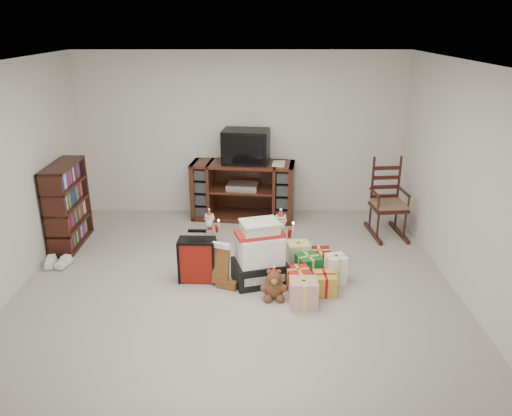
# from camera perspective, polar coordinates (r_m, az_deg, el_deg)

# --- Properties ---
(room) EXTENTS (5.01, 5.01, 2.51)m
(room) POSITION_cam_1_polar(r_m,az_deg,el_deg) (5.34, -2.42, 2.68)
(room) COLOR #ACA59D
(room) RESTS_ON ground
(tv_stand) EXTENTS (1.60, 0.74, 0.88)m
(tv_stand) POSITION_cam_1_polar(r_m,az_deg,el_deg) (7.67, -1.49, 2.01)
(tv_stand) COLOR #492214
(tv_stand) RESTS_ON floor
(bookshelf) EXTENTS (0.31, 0.93, 1.14)m
(bookshelf) POSITION_cam_1_polar(r_m,az_deg,el_deg) (7.17, -20.76, 0.15)
(bookshelf) COLOR #38160F
(bookshelf) RESTS_ON floor
(rocking_chair) EXTENTS (0.53, 0.80, 1.15)m
(rocking_chair) POSITION_cam_1_polar(r_m,az_deg,el_deg) (7.36, 14.77, 0.05)
(rocking_chair) COLOR #38160F
(rocking_chair) RESTS_ON floor
(gift_pile) EXTENTS (0.69, 0.58, 0.75)m
(gift_pile) POSITION_cam_1_polar(r_m,az_deg,el_deg) (5.80, 0.42, -5.59)
(gift_pile) COLOR black
(gift_pile) RESTS_ON floor
(red_suitcase) EXTENTS (0.41, 0.23, 0.62)m
(red_suitcase) POSITION_cam_1_polar(r_m,az_deg,el_deg) (5.91, -6.74, -5.90)
(red_suitcase) COLOR maroon
(red_suitcase) RESTS_ON floor
(stocking) EXTENTS (0.27, 0.19, 0.54)m
(stocking) POSITION_cam_1_polar(r_m,az_deg,el_deg) (5.76, -4.03, -6.49)
(stocking) COLOR #0C7215
(stocking) RESTS_ON floor
(teddy_bear) EXTENTS (0.23, 0.21, 0.35)m
(teddy_bear) POSITION_cam_1_polar(r_m,az_deg,el_deg) (5.57, 2.04, -8.85)
(teddy_bear) COLOR brown
(teddy_bear) RESTS_ON floor
(santa_figurine) EXTENTS (0.31, 0.30, 0.64)m
(santa_figurine) POSITION_cam_1_polar(r_m,az_deg,el_deg) (6.50, 2.80, -3.42)
(santa_figurine) COLOR #B52213
(santa_figurine) RESTS_ON floor
(mrs_claus_figurine) EXTENTS (0.26, 0.25, 0.54)m
(mrs_claus_figurine) POSITION_cam_1_polar(r_m,az_deg,el_deg) (6.79, -5.29, -2.78)
(mrs_claus_figurine) COLOR #B52213
(mrs_claus_figurine) RESTS_ON floor
(sneaker_pair) EXTENTS (0.32, 0.27, 0.09)m
(sneaker_pair) POSITION_cam_1_polar(r_m,az_deg,el_deg) (6.75, -21.77, -5.93)
(sneaker_pair) COLOR white
(sneaker_pair) RESTS_ON floor
(gift_cluster) EXTENTS (0.80, 1.17, 0.27)m
(gift_cluster) POSITION_cam_1_polar(r_m,az_deg,el_deg) (5.93, 6.59, -7.23)
(gift_cluster) COLOR red
(gift_cluster) RESTS_ON floor
(crt_television) EXTENTS (0.73, 0.57, 0.50)m
(crt_television) POSITION_cam_1_polar(r_m,az_deg,el_deg) (7.50, -1.17, 7.06)
(crt_television) COLOR black
(crt_television) RESTS_ON tv_stand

